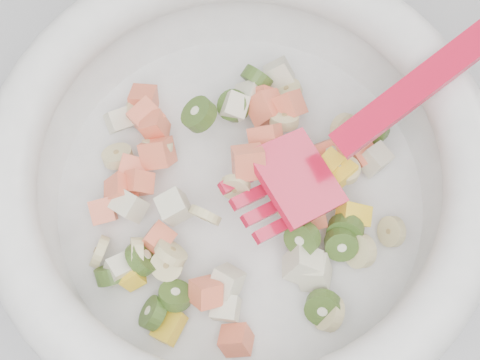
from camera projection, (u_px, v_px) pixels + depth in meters
counter at (316, 249)px, 0.99m from camera, size 2.00×0.60×0.90m
mixing_bowl at (241, 175)px, 0.49m from camera, size 0.45×0.37×0.15m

